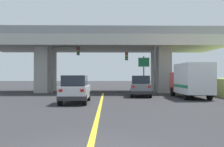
% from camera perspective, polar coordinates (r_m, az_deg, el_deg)
% --- Properties ---
extents(ground, '(160.00, 160.00, 0.00)m').
position_cam_1_polar(ground, '(34.15, -1.80, -3.89)').
color(ground, '#2B2B2D').
extents(overpass_bridge, '(28.79, 9.55, 7.53)m').
position_cam_1_polar(overpass_bridge, '(34.26, -1.80, 5.04)').
color(overpass_bridge, '#B7B5AD').
rests_on(overpass_bridge, ground).
extents(lane_divider_stripe, '(0.20, 24.40, 0.01)m').
position_cam_1_polar(lane_divider_stripe, '(19.28, -2.41, -6.40)').
color(lane_divider_stripe, yellow).
rests_on(lane_divider_stripe, ground).
extents(suv_lead, '(1.92, 4.78, 2.02)m').
position_cam_1_polar(suv_lead, '(19.92, -7.76, -3.30)').
color(suv_lead, silver).
rests_on(suv_lead, ground).
extents(suv_crossing, '(2.30, 4.83, 2.02)m').
position_cam_1_polar(suv_crossing, '(26.24, 6.03, -2.65)').
color(suv_crossing, slate).
rests_on(suv_crossing, ground).
extents(box_truck, '(2.33, 6.53, 3.08)m').
position_cam_1_polar(box_truck, '(25.23, 16.34, -1.35)').
color(box_truck, red).
rests_on(box_truck, ground).
extents(traffic_signal_nearside, '(3.39, 0.36, 5.32)m').
position_cam_1_polar(traffic_signal_nearside, '(30.09, 6.86, 2.20)').
color(traffic_signal_nearside, '#56595E').
rests_on(traffic_signal_nearside, ground).
extents(traffic_signal_farside, '(3.17, 0.36, 6.13)m').
position_cam_1_polar(traffic_signal_farside, '(31.06, -10.71, 2.89)').
color(traffic_signal_farside, '#56595E').
rests_on(traffic_signal_farside, ground).
extents(highway_sign, '(1.29, 0.17, 4.26)m').
position_cam_1_polar(highway_sign, '(30.88, 6.75, 1.44)').
color(highway_sign, '#56595E').
rests_on(highway_sign, ground).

